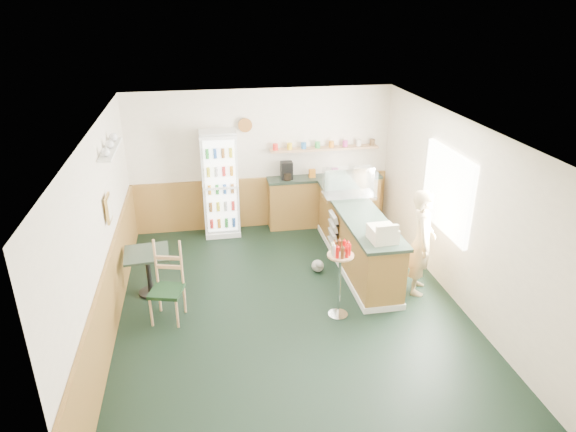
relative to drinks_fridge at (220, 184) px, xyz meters
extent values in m
plane|color=black|center=(0.82, -2.74, -1.00)|extent=(6.00, 6.00, 0.00)
cube|color=silver|center=(0.82, 0.27, 0.35)|extent=(5.00, 0.02, 2.70)
cube|color=silver|center=(-1.69, -2.74, 0.35)|extent=(0.02, 6.00, 2.70)
cube|color=silver|center=(3.33, -2.74, 0.35)|extent=(0.02, 6.00, 2.70)
cube|color=white|center=(0.82, -2.74, 1.71)|extent=(5.00, 6.00, 0.02)
cube|color=#A77936|center=(0.82, 0.23, -0.50)|extent=(4.98, 0.05, 1.00)
cube|color=#A77936|center=(-1.65, -2.74, -0.50)|extent=(0.05, 5.98, 1.00)
cube|color=white|center=(3.28, -2.44, 0.55)|extent=(0.06, 1.45, 1.25)
cube|color=tan|center=(-1.63, -2.24, 0.55)|extent=(0.03, 0.32, 0.38)
cube|color=white|center=(-1.58, -1.74, 1.25)|extent=(0.18, 1.20, 0.03)
cylinder|color=brown|center=(0.52, 0.20, 1.05)|extent=(0.26, 0.04, 0.26)
cube|color=#A77936|center=(2.17, -1.67, -0.53)|extent=(0.60, 2.95, 0.95)
cube|color=white|center=(2.17, -1.67, -0.95)|extent=(0.64, 2.97, 0.10)
cube|color=#28372B|center=(2.17, -1.67, -0.02)|extent=(0.68, 3.01, 0.05)
cube|color=#A77936|center=(2.02, 0.06, -0.53)|extent=(2.20, 0.38, 0.95)
cube|color=#28372B|center=(2.02, 0.06, -0.02)|extent=(2.24, 0.42, 0.05)
cube|color=tan|center=(2.02, 0.14, 0.55)|extent=(2.10, 0.22, 0.04)
cube|color=black|center=(1.27, 0.06, 0.18)|extent=(0.22, 0.18, 0.34)
cylinder|color=#B2664C|center=(1.07, 0.14, 0.63)|extent=(0.10, 0.10, 0.12)
cylinder|color=#B2664C|center=(1.34, 0.14, 0.63)|extent=(0.10, 0.10, 0.12)
cylinder|color=#B2664C|center=(1.62, 0.14, 0.63)|extent=(0.10, 0.10, 0.12)
cylinder|color=#B2664C|center=(1.89, 0.14, 0.63)|extent=(0.10, 0.10, 0.12)
cylinder|color=#B2664C|center=(2.16, 0.14, 0.63)|extent=(0.10, 0.10, 0.12)
cylinder|color=#B2664C|center=(2.43, 0.14, 0.63)|extent=(0.10, 0.10, 0.12)
cylinder|color=#B2664C|center=(2.70, 0.14, 0.63)|extent=(0.10, 0.10, 0.12)
cylinder|color=#B2664C|center=(2.97, 0.14, 0.63)|extent=(0.10, 0.10, 0.12)
cube|color=white|center=(0.00, 0.04, 0.00)|extent=(0.66, 0.47, 2.01)
cube|color=white|center=(0.00, -0.19, 0.01)|extent=(0.56, 0.02, 1.77)
cube|color=silver|center=(0.00, -0.26, 0.01)|extent=(0.60, 0.02, 1.84)
cube|color=silver|center=(2.17, -1.09, 0.04)|extent=(0.89, 0.46, 0.06)
cube|color=silver|center=(2.17, -1.09, 0.29)|extent=(0.87, 0.44, 0.44)
cube|color=beige|center=(2.17, -2.81, 0.11)|extent=(0.38, 0.40, 0.21)
imported|color=tan|center=(2.87, -2.64, -0.17)|extent=(0.58, 0.67, 1.67)
cylinder|color=silver|center=(1.48, -3.10, -0.99)|extent=(0.29, 0.29, 0.02)
cylinder|color=silver|center=(1.48, -3.10, -0.51)|extent=(0.04, 0.04, 0.97)
cylinder|color=tan|center=(1.48, -3.10, -0.03)|extent=(0.37, 0.37, 0.03)
cylinder|color=red|center=(1.59, -3.07, 0.07)|extent=(0.05, 0.05, 0.16)
cylinder|color=red|center=(1.55, -3.01, 0.07)|extent=(0.05, 0.05, 0.16)
cylinder|color=red|center=(1.49, -2.98, 0.07)|extent=(0.05, 0.05, 0.16)
cylinder|color=red|center=(1.42, -3.00, 0.07)|extent=(0.05, 0.05, 0.16)
cylinder|color=red|center=(1.37, -3.06, 0.07)|extent=(0.05, 0.05, 0.16)
cylinder|color=red|center=(1.37, -3.12, 0.07)|extent=(0.05, 0.05, 0.16)
cylinder|color=red|center=(1.41, -3.18, 0.07)|extent=(0.05, 0.05, 0.16)
cylinder|color=red|center=(1.47, -3.21, 0.07)|extent=(0.05, 0.05, 0.16)
cylinder|color=red|center=(1.54, -3.19, 0.07)|extent=(0.05, 0.05, 0.16)
cylinder|color=red|center=(1.58, -3.14, 0.07)|extent=(0.05, 0.05, 0.16)
cube|color=black|center=(1.83, -1.46, -0.75)|extent=(0.05, 0.40, 0.03)
cube|color=beige|center=(1.81, -1.46, -0.68)|extent=(0.09, 0.37, 0.14)
cube|color=black|center=(1.83, -1.46, -0.59)|extent=(0.05, 0.40, 0.03)
cube|color=beige|center=(1.81, -1.46, -0.52)|extent=(0.09, 0.37, 0.14)
cube|color=black|center=(1.83, -1.46, -0.42)|extent=(0.05, 0.40, 0.03)
cube|color=beige|center=(1.81, -1.46, -0.35)|extent=(0.09, 0.37, 0.14)
cube|color=black|center=(1.83, -1.46, -0.26)|extent=(0.05, 0.40, 0.03)
cube|color=beige|center=(1.81, -1.46, -0.19)|extent=(0.09, 0.37, 0.14)
cylinder|color=black|center=(-1.23, -2.02, -0.98)|extent=(0.37, 0.37, 0.04)
cylinder|color=black|center=(-1.23, -2.02, -0.65)|extent=(0.07, 0.07, 0.65)
cube|color=#28372B|center=(-1.23, -2.02, -0.31)|extent=(0.70, 0.70, 0.04)
cube|color=black|center=(-0.92, -2.77, -0.54)|extent=(0.53, 0.53, 0.05)
cylinder|color=tan|center=(-1.11, -2.96, -0.78)|extent=(0.04, 0.04, 0.45)
cylinder|color=tan|center=(-0.74, -2.96, -0.78)|extent=(0.04, 0.04, 0.45)
cylinder|color=tan|center=(-1.11, -2.59, -0.78)|extent=(0.04, 0.04, 0.45)
cylinder|color=tan|center=(-0.74, -2.59, -0.78)|extent=(0.04, 0.04, 0.45)
cube|color=tan|center=(-0.92, -2.58, -0.19)|extent=(0.39, 0.14, 0.70)
sphere|color=#989892|center=(1.48, -1.80, -0.90)|extent=(0.21, 0.21, 0.21)
sphere|color=#989892|center=(1.48, -1.91, -0.82)|extent=(0.12, 0.12, 0.12)
camera|label=1|loc=(-0.31, -9.12, 3.28)|focal=32.00mm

